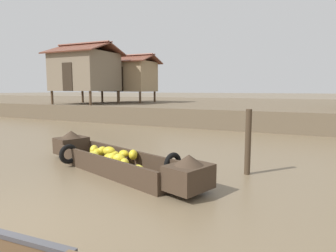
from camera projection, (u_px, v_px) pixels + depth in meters
name	position (u px, v px, depth m)	size (l,w,h in m)	color
ground_plane	(208.00, 137.00, 12.63)	(300.00, 300.00, 0.00)	#726047
riverbank_strip	(256.00, 108.00, 23.40)	(160.00, 20.00, 1.00)	brown
banana_boat	(116.00, 160.00, 7.22)	(5.24, 2.51, 0.79)	#3D2D21
stilt_house_left	(85.00, 71.00, 20.38)	(4.38, 3.88, 4.15)	#4C3826
stilt_house_mid_left	(128.00, 76.00, 22.98)	(4.51, 3.13, 3.65)	#4C3826
mooring_post	(248.00, 142.00, 6.94)	(0.14, 0.14, 1.55)	#423323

